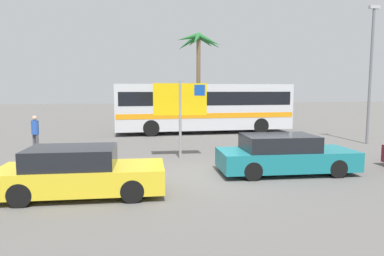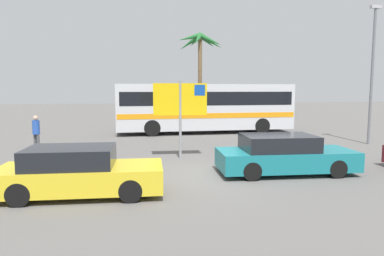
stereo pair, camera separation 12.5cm
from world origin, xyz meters
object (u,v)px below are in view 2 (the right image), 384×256
(bus_front_coach, at_px, (205,106))
(car_teal, at_px, (284,155))
(ferry_sign, at_px, (181,102))
(car_yellow, at_px, (78,172))
(pedestrian_crossing_lot, at_px, (36,130))

(bus_front_coach, height_order, car_teal, bus_front_coach)
(ferry_sign, bearing_deg, car_yellow, -124.06)
(car_teal, height_order, car_yellow, same)
(ferry_sign, bearing_deg, bus_front_coach, 74.83)
(ferry_sign, height_order, car_teal, ferry_sign)
(bus_front_coach, xyz_separation_m, ferry_sign, (-2.80, -8.23, 0.54))
(car_teal, xyz_separation_m, car_yellow, (-6.53, -1.33, -0.00))
(car_yellow, bearing_deg, pedestrian_crossing_lot, 114.58)
(ferry_sign, relative_size, pedestrian_crossing_lot, 1.93)
(ferry_sign, bearing_deg, pedestrian_crossing_lot, 159.80)
(bus_front_coach, height_order, car_yellow, bus_front_coach)
(bus_front_coach, distance_m, car_yellow, 14.28)
(pedestrian_crossing_lot, bearing_deg, bus_front_coach, -27.57)
(car_yellow, distance_m, pedestrian_crossing_lot, 7.86)
(ferry_sign, relative_size, car_teal, 0.68)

